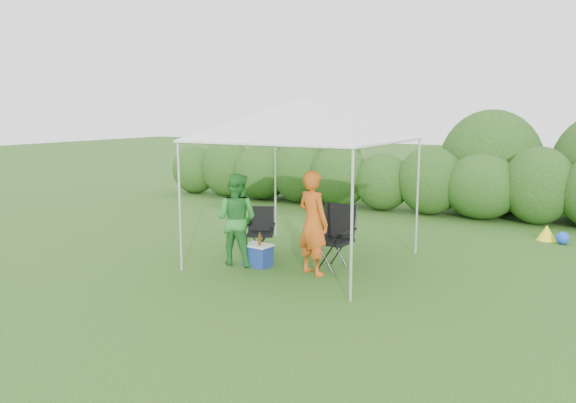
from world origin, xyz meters
The scene contains 10 objects.
ground centered at (0.00, 0.00, 0.00)m, with size 70.00×70.00×0.00m, color #335F1D.
hedge centered at (0.04, 6.00, 0.83)m, with size 15.30×1.53×1.80m.
canopy centered at (0.00, 0.50, 2.46)m, with size 3.10×3.10×2.83m.
chair_right centered at (0.60, 0.43, 0.60)m, with size 0.68×0.61×1.06m.
chair_left centered at (-0.99, 0.62, 0.48)m, with size 0.65×0.64×0.85m.
man centered at (0.45, -0.09, 0.84)m, with size 0.61×0.40×1.67m, color #C95216.
woman centered at (-0.94, -0.22, 0.78)m, with size 0.76×0.59×1.56m, color #2B8430.
cooler centered at (-0.56, -0.15, 0.19)m, with size 0.47×0.36×0.38m.
bottle centered at (-0.50, -0.19, 0.49)m, with size 0.06×0.06×0.22m, color #592D0C.
lawn_toy centered at (3.57, 4.29, 0.15)m, with size 0.62×0.52×0.31m.
Camera 1 is at (4.42, -7.88, 2.60)m, focal length 35.00 mm.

